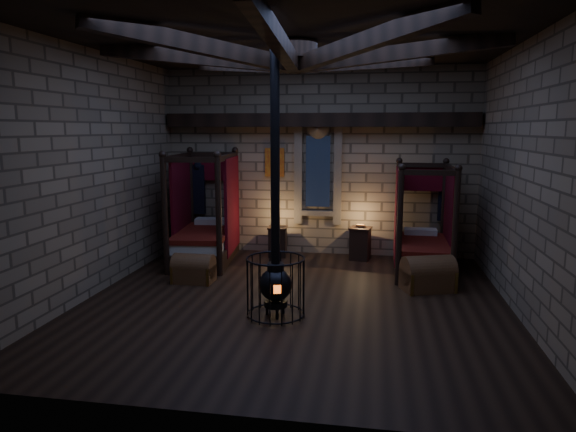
% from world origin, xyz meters
% --- Properties ---
extents(room, '(7.02, 7.02, 4.29)m').
position_xyz_m(room, '(-0.00, 0.09, 3.74)').
color(room, black).
rests_on(room, ground).
extents(bed_left, '(1.41, 2.34, 2.33)m').
position_xyz_m(bed_left, '(-2.34, 2.40, 0.58)').
color(bed_left, black).
rests_on(bed_left, ground).
extents(bed_right, '(1.13, 2.08, 2.14)m').
position_xyz_m(bed_right, '(2.25, 2.31, 0.53)').
color(bed_right, black).
rests_on(bed_right, ground).
extents(trunk_left, '(0.76, 0.49, 0.55)m').
position_xyz_m(trunk_left, '(-2.05, 0.82, 0.25)').
color(trunk_left, brown).
rests_on(trunk_left, ground).
extents(trunk_right, '(1.01, 0.82, 0.65)m').
position_xyz_m(trunk_right, '(2.26, 1.03, 0.29)').
color(trunk_right, brown).
rests_on(trunk_right, ground).
extents(nightstand_left, '(0.46, 0.44, 0.84)m').
position_xyz_m(nightstand_left, '(-0.85, 3.02, 0.35)').
color(nightstand_left, black).
rests_on(nightstand_left, ground).
extents(nightstand_right, '(0.52, 0.51, 0.79)m').
position_xyz_m(nightstand_right, '(1.00, 3.05, 0.37)').
color(nightstand_right, black).
rests_on(nightstand_right, ground).
extents(stove, '(0.91, 0.91, 4.05)m').
position_xyz_m(stove, '(-0.19, -0.67, 0.58)').
color(stove, black).
rests_on(stove, ground).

